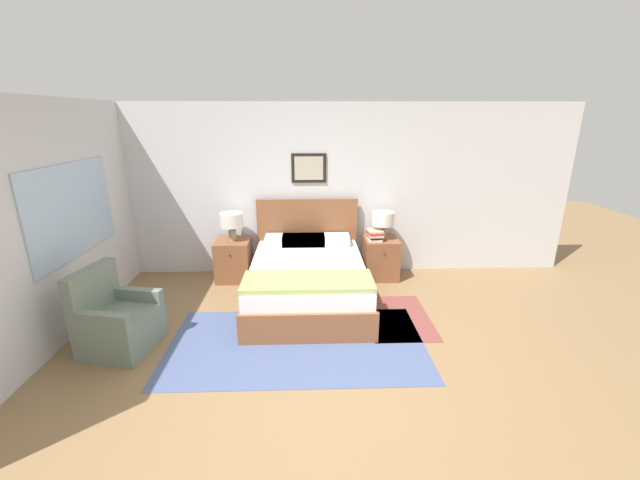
{
  "coord_description": "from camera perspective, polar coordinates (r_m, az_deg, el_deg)",
  "views": [
    {
      "loc": [
        -0.1,
        -3.03,
        2.41
      ],
      "look_at": [
        0.05,
        1.6,
        0.93
      ],
      "focal_mm": 22.0,
      "sensor_mm": 36.0,
      "label": 1
    }
  ],
  "objects": [
    {
      "name": "ground_plane",
      "position": [
        3.87,
        0.0,
        -20.79
      ],
      "size": [
        16.0,
        16.0,
        0.0
      ],
      "primitive_type": "plane",
      "color": "olive"
    },
    {
      "name": "wall_back",
      "position": [
        6.07,
        -0.95,
        7.18
      ],
      "size": [
        7.98,
        0.09,
        2.6
      ],
      "color": "silver",
      "rests_on": "ground_plane"
    },
    {
      "name": "wall_left",
      "position": [
        5.35,
        -32.41,
        3.0
      ],
      "size": [
        0.08,
        5.31,
        2.6
      ],
      "color": "silver",
      "rests_on": "ground_plane"
    },
    {
      "name": "area_rug_main",
      "position": [
        4.48,
        -3.36,
        -14.79
      ],
      "size": [
        2.8,
        1.53,
        0.01
      ],
      "color": "#47567F",
      "rests_on": "ground_plane"
    },
    {
      "name": "area_rug_bedside",
      "position": [
        5.08,
        11.27,
        -10.92
      ],
      "size": [
        0.77,
        1.17,
        0.01
      ],
      "color": "brown",
      "rests_on": "ground_plane"
    },
    {
      "name": "bed",
      "position": [
        5.3,
        -1.8,
        -5.61
      ],
      "size": [
        1.54,
        2.11,
        1.2
      ],
      "color": "brown",
      "rests_on": "ground_plane"
    },
    {
      "name": "armchair",
      "position": [
        4.77,
        -27.45,
        -10.56
      ],
      "size": [
        0.77,
        0.79,
        0.91
      ],
      "rotation": [
        0.0,
        0.0,
        -1.77
      ],
      "color": "slate",
      "rests_on": "ground_plane"
    },
    {
      "name": "nightstand_near_window",
      "position": [
        6.11,
        -12.45,
        -2.83
      ],
      "size": [
        0.51,
        0.54,
        0.62
      ],
      "color": "brown",
      "rests_on": "ground_plane"
    },
    {
      "name": "nightstand_by_door",
      "position": [
        6.11,
        8.81,
        -2.61
      ],
      "size": [
        0.51,
        0.54,
        0.62
      ],
      "color": "brown",
      "rests_on": "ground_plane"
    },
    {
      "name": "table_lamp_near_window",
      "position": [
        5.95,
        -12.74,
        2.71
      ],
      "size": [
        0.33,
        0.33,
        0.42
      ],
      "color": "gray",
      "rests_on": "nightstand_near_window"
    },
    {
      "name": "table_lamp_by_door",
      "position": [
        5.95,
        9.15,
        2.93
      ],
      "size": [
        0.33,
        0.33,
        0.42
      ],
      "color": "gray",
      "rests_on": "nightstand_by_door"
    },
    {
      "name": "book_thick_bottom",
      "position": [
        5.94,
        7.96,
        0.15
      ],
      "size": [
        0.21,
        0.25,
        0.03
      ],
      "rotation": [
        0.0,
        0.0,
        -0.02
      ],
      "color": "silver",
      "rests_on": "nightstand_by_door"
    },
    {
      "name": "book_hardcover_middle",
      "position": [
        5.93,
        7.97,
        0.47
      ],
      "size": [
        0.2,
        0.23,
        0.04
      ],
      "rotation": [
        0.0,
        0.0,
        0.11
      ],
      "color": "#232328",
      "rests_on": "book_thick_bottom"
    },
    {
      "name": "book_novel_upper",
      "position": [
        5.92,
        7.98,
        0.75
      ],
      "size": [
        0.22,
        0.29,
        0.02
      ],
      "rotation": [
        0.0,
        0.0,
        0.06
      ],
      "color": "beige",
      "rests_on": "book_hardcover_middle"
    },
    {
      "name": "book_slim_near_top",
      "position": [
        5.91,
        7.99,
        1.05
      ],
      "size": [
        0.25,
        0.29,
        0.04
      ],
      "rotation": [
        0.0,
        0.0,
        0.16
      ],
      "color": "#B7332D",
      "rests_on": "book_novel_upper"
    },
    {
      "name": "book_paperback_top",
      "position": [
        5.9,
        8.01,
        1.36
      ],
      "size": [
        0.23,
        0.24,
        0.03
      ],
      "rotation": [
        0.0,
        0.0,
        0.08
      ],
      "color": "beige",
      "rests_on": "book_slim_near_top"
    }
  ]
}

